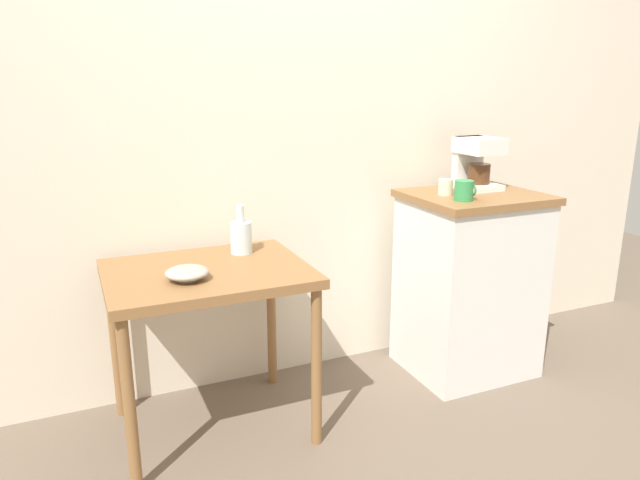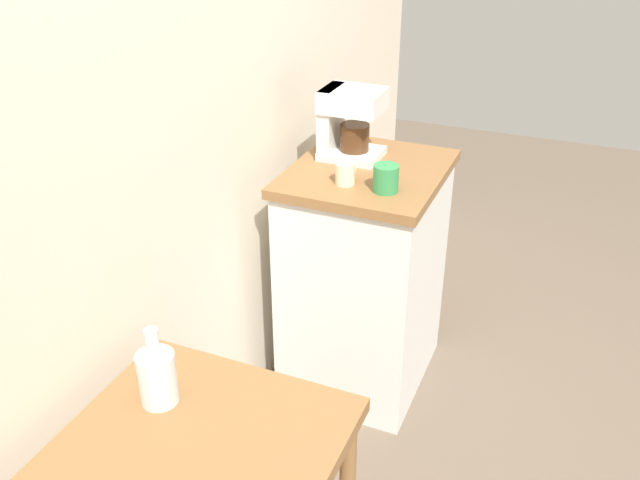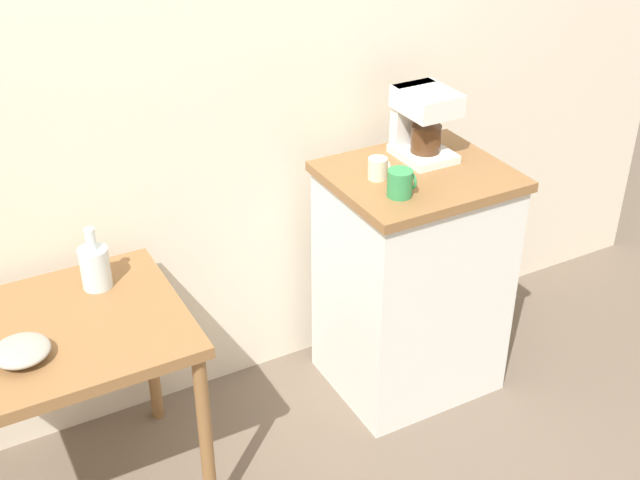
% 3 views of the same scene
% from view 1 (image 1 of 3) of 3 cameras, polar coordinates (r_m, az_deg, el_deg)
% --- Properties ---
extents(ground_plane, '(8.00, 8.00, 0.00)m').
position_cam_1_polar(ground_plane, '(2.85, 1.75, -15.64)').
color(ground_plane, '#6B5B4C').
extents(back_wall, '(4.40, 0.10, 2.80)m').
position_cam_1_polar(back_wall, '(2.90, -0.21, 14.08)').
color(back_wall, beige).
rests_on(back_wall, ground_plane).
extents(wooden_table, '(0.81, 0.64, 0.73)m').
position_cam_1_polar(wooden_table, '(2.43, -10.93, -4.93)').
color(wooden_table, olive).
rests_on(wooden_table, ground_plane).
extents(kitchen_counter, '(0.63, 0.54, 0.93)m').
position_cam_1_polar(kitchen_counter, '(3.06, 14.40, -4.11)').
color(kitchen_counter, white).
rests_on(kitchen_counter, ground_plane).
extents(bowl_stoneware, '(0.17, 0.17, 0.05)m').
position_cam_1_polar(bowl_stoneware, '(2.27, -12.92, -3.15)').
color(bowl_stoneware, '#9E998C').
rests_on(bowl_stoneware, wooden_table).
extents(glass_carafe_vase, '(0.10, 0.10, 0.21)m').
position_cam_1_polar(glass_carafe_vase, '(2.57, -7.76, 0.37)').
color(glass_carafe_vase, silver).
rests_on(glass_carafe_vase, wooden_table).
extents(coffee_maker, '(0.18, 0.22, 0.26)m').
position_cam_1_polar(coffee_maker, '(3.06, 15.04, 7.53)').
color(coffee_maker, white).
rests_on(coffee_maker, kitchen_counter).
extents(mug_small_cream, '(0.07, 0.07, 0.08)m').
position_cam_1_polar(mug_small_cream, '(2.87, 12.25, 5.11)').
color(mug_small_cream, beige).
rests_on(mug_small_cream, kitchen_counter).
extents(mug_tall_green, '(0.09, 0.09, 0.09)m').
position_cam_1_polar(mug_tall_green, '(2.75, 13.97, 4.74)').
color(mug_tall_green, '#338C4C').
rests_on(mug_tall_green, kitchen_counter).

